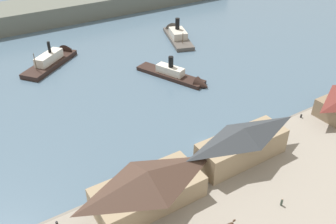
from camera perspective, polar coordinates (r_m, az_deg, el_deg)
name	(u,v)px	position (r m, az deg, el deg)	size (l,w,h in m)	color
ground_plane	(205,145)	(85.33, 6.02, -5.22)	(320.00, 320.00, 0.00)	slate
quay_promenade	(275,202)	(73.69, 16.75, -13.65)	(110.00, 36.00, 1.20)	gray
seawall_edge	(215,151)	(82.88, 7.55, -6.23)	(110.00, 0.80, 1.00)	slate
ferry_shed_central_terminal	(148,187)	(67.35, -3.21, -11.84)	(21.07, 10.02, 7.68)	#998466
ferry_shed_customs_shed	(242,144)	(78.05, 11.82, -4.97)	(21.03, 7.48, 8.30)	#998466
pedestrian_walking_west	(282,202)	(72.08, 17.76, -13.60)	(0.42, 0.42, 1.71)	#3D4C42
mooring_post_east	(301,116)	(98.09, 20.56, -0.60)	(0.44, 0.44, 0.90)	black
mooring_post_west	(57,224)	(68.86, -17.38, -16.71)	(0.44, 0.44, 0.90)	black
ferry_outer_harbor	(176,34)	(145.79, 1.26, 12.44)	(14.33, 26.03, 10.76)	#514C47
ferry_approaching_west	(56,58)	(129.83, -17.58, 8.21)	(23.58, 20.60, 10.47)	black
ferry_moored_east	(179,76)	(112.19, 1.77, 5.72)	(14.33, 25.72, 8.73)	black
far_headland	(58,10)	(174.18, -17.23, 15.41)	(180.00, 24.00, 8.00)	#60665B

